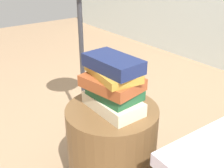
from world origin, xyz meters
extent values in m
cylinder|color=brown|center=(0.00, 0.00, 0.24)|extent=(0.45, 0.45, 0.48)
cube|color=beige|center=(0.01, 0.00, 0.51)|extent=(0.29, 0.16, 0.06)
cube|color=#1E512D|center=(0.01, 0.01, 0.57)|extent=(0.24, 0.19, 0.05)
cube|color=#994723|center=(0.00, 0.00, 0.62)|extent=(0.29, 0.23, 0.05)
cube|color=#B7842D|center=(-0.01, 0.01, 0.66)|extent=(0.29, 0.20, 0.04)
cube|color=#19234C|center=(0.00, 0.01, 0.71)|extent=(0.28, 0.17, 0.06)
cylinder|color=#262628|center=(-0.55, 0.17, 0.01)|extent=(0.24, 0.24, 0.02)
cylinder|color=#333338|center=(-0.55, 0.17, 0.65)|extent=(0.03, 0.03, 1.08)
camera|label=1|loc=(0.89, -0.67, 1.14)|focal=43.37mm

